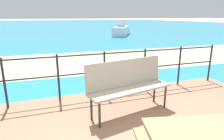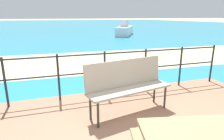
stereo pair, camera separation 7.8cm
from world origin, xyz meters
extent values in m
cube|color=teal|center=(0.00, 40.00, 0.01)|extent=(90.00, 90.00, 0.01)
cube|color=tan|center=(0.00, 6.10, 0.01)|extent=(54.11, 5.96, 0.01)
cube|color=#8C704C|center=(0.42, -0.07, 0.51)|extent=(1.58, 0.62, 0.04)
cube|color=tan|center=(0.18, 1.38, 0.52)|extent=(1.62, 0.70, 0.04)
cube|color=tan|center=(0.14, 1.56, 0.78)|extent=(1.56, 0.39, 0.48)
cylinder|color=#2D3833|center=(-0.48, 1.09, 0.29)|extent=(0.04, 0.04, 0.46)
cylinder|color=#2D3833|center=(-0.54, 1.39, 0.29)|extent=(0.04, 0.04, 0.46)
cylinder|color=#2D3833|center=(0.90, 1.37, 0.29)|extent=(0.04, 0.04, 0.46)
cylinder|color=#2D3833|center=(0.84, 1.66, 0.29)|extent=(0.04, 0.04, 0.46)
cylinder|color=#1E2328|center=(-1.97, 2.37, 0.55)|extent=(0.04, 0.04, 0.99)
cylinder|color=#1E2328|center=(-0.98, 2.37, 0.55)|extent=(0.04, 0.04, 0.99)
cylinder|color=#1E2328|center=(0.00, 2.37, 0.55)|extent=(0.04, 0.04, 0.99)
cylinder|color=#1E2328|center=(0.98, 2.37, 0.55)|extent=(0.04, 0.04, 0.99)
cylinder|color=#1E2328|center=(1.97, 2.37, 0.55)|extent=(0.04, 0.04, 0.99)
cylinder|color=#1E2328|center=(2.95, 2.37, 0.55)|extent=(0.04, 0.04, 0.99)
cylinder|color=#1E2328|center=(0.00, 2.37, 1.00)|extent=(5.90, 0.03, 0.03)
cylinder|color=#1E2328|center=(0.00, 2.37, 0.60)|extent=(5.90, 0.03, 0.03)
cube|color=silver|center=(5.79, 15.70, 0.40)|extent=(3.02, 4.12, 0.78)
cube|color=silver|center=(5.64, 15.44, 1.11)|extent=(1.03, 1.13, 0.63)
cone|color=silver|center=(6.96, 17.71, 0.40)|extent=(0.86, 0.79, 0.70)
camera|label=1|loc=(-1.21, -1.58, 1.78)|focal=31.50mm
camera|label=2|loc=(-1.14, -1.60, 1.78)|focal=31.50mm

